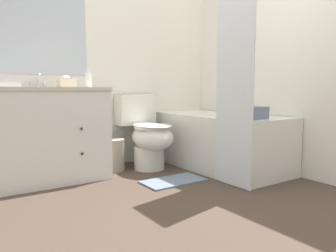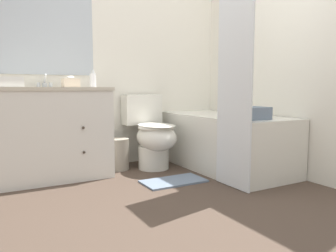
{
  "view_description": "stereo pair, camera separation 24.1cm",
  "coord_description": "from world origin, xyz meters",
  "px_view_note": "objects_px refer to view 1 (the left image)",
  "views": [
    {
      "loc": [
        -1.42,
        -1.55,
        0.81
      ],
      "look_at": [
        0.14,
        0.74,
        0.5
      ],
      "focal_mm": 35.0,
      "sensor_mm": 36.0,
      "label": 1
    },
    {
      "loc": [
        -1.21,
        -1.67,
        0.81
      ],
      "look_at": [
        0.14,
        0.74,
        0.5
      ],
      "focal_mm": 35.0,
      "sensor_mm": 36.0,
      "label": 2
    }
  ],
  "objects_px": {
    "bath_mat": "(173,181)",
    "wastebasket": "(113,155)",
    "vanity_cabinet": "(45,134)",
    "sink_faucet": "(38,83)",
    "toilet": "(148,134)",
    "bath_towel_folded": "(247,113)",
    "hand_towel_folded": "(0,82)",
    "bathtub": "(219,141)",
    "soap_dispenser": "(88,80)",
    "tissue_box": "(66,82)"
  },
  "relations": [
    {
      "from": "sink_faucet",
      "to": "vanity_cabinet",
      "type": "bearing_deg",
      "value": -90.0
    },
    {
      "from": "hand_towel_folded",
      "to": "bath_towel_folded",
      "type": "distance_m",
      "value": 2.01
    },
    {
      "from": "soap_dispenser",
      "to": "hand_towel_folded",
      "type": "bearing_deg",
      "value": -167.27
    },
    {
      "from": "sink_faucet",
      "to": "bath_mat",
      "type": "distance_m",
      "value": 1.5
    },
    {
      "from": "hand_towel_folded",
      "to": "bath_mat",
      "type": "xyz_separation_m",
      "value": [
        1.26,
        -0.51,
        -0.86
      ]
    },
    {
      "from": "soap_dispenser",
      "to": "bath_towel_folded",
      "type": "relative_size",
      "value": 0.53
    },
    {
      "from": "bathtub",
      "to": "hand_towel_folded",
      "type": "bearing_deg",
      "value": 170.67
    },
    {
      "from": "wastebasket",
      "to": "bath_mat",
      "type": "bearing_deg",
      "value": -68.44
    },
    {
      "from": "sink_faucet",
      "to": "hand_towel_folded",
      "type": "bearing_deg",
      "value": -137.58
    },
    {
      "from": "vanity_cabinet",
      "to": "toilet",
      "type": "height_order",
      "value": "vanity_cabinet"
    },
    {
      "from": "hand_towel_folded",
      "to": "bathtub",
      "type": "bearing_deg",
      "value": -9.33
    },
    {
      "from": "tissue_box",
      "to": "hand_towel_folded",
      "type": "bearing_deg",
      "value": -166.75
    },
    {
      "from": "sink_faucet",
      "to": "toilet",
      "type": "distance_m",
      "value": 1.13
    },
    {
      "from": "vanity_cabinet",
      "to": "wastebasket",
      "type": "distance_m",
      "value": 0.69
    },
    {
      "from": "toilet",
      "to": "bathtub",
      "type": "xyz_separation_m",
      "value": [
        0.63,
        -0.36,
        -0.07
      ]
    },
    {
      "from": "bath_towel_folded",
      "to": "bath_mat",
      "type": "bearing_deg",
      "value": 151.89
    },
    {
      "from": "vanity_cabinet",
      "to": "hand_towel_folded",
      "type": "xyz_separation_m",
      "value": [
        -0.35,
        -0.14,
        0.45
      ]
    },
    {
      "from": "sink_faucet",
      "to": "bath_mat",
      "type": "height_order",
      "value": "sink_faucet"
    },
    {
      "from": "toilet",
      "to": "sink_faucet",
      "type": "bearing_deg",
      "value": 164.26
    },
    {
      "from": "tissue_box",
      "to": "hand_towel_folded",
      "type": "height_order",
      "value": "tissue_box"
    },
    {
      "from": "vanity_cabinet",
      "to": "soap_dispenser",
      "type": "bearing_deg",
      "value": 3.75
    },
    {
      "from": "vanity_cabinet",
      "to": "sink_faucet",
      "type": "height_order",
      "value": "sink_faucet"
    },
    {
      "from": "bathtub",
      "to": "hand_towel_folded",
      "type": "xyz_separation_m",
      "value": [
        -1.96,
        0.32,
        0.59
      ]
    },
    {
      "from": "tissue_box",
      "to": "bath_towel_folded",
      "type": "distance_m",
      "value": 1.61
    },
    {
      "from": "toilet",
      "to": "bath_towel_folded",
      "type": "distance_m",
      "value": 1.02
    },
    {
      "from": "bath_towel_folded",
      "to": "hand_towel_folded",
      "type": "bearing_deg",
      "value": 155.92
    },
    {
      "from": "tissue_box",
      "to": "toilet",
      "type": "bearing_deg",
      "value": -6.19
    },
    {
      "from": "toilet",
      "to": "bath_towel_folded",
      "type": "xyz_separation_m",
      "value": [
        0.5,
        -0.86,
        0.25
      ]
    },
    {
      "from": "bath_mat",
      "to": "wastebasket",
      "type": "bearing_deg",
      "value": 111.56
    },
    {
      "from": "toilet",
      "to": "hand_towel_folded",
      "type": "distance_m",
      "value": 1.42
    },
    {
      "from": "bathtub",
      "to": "bath_mat",
      "type": "relative_size",
      "value": 2.66
    },
    {
      "from": "toilet",
      "to": "soap_dispenser",
      "type": "relative_size",
      "value": 4.69
    },
    {
      "from": "toilet",
      "to": "tissue_box",
      "type": "xyz_separation_m",
      "value": [
        -0.78,
        0.08,
        0.51
      ]
    },
    {
      "from": "bathtub",
      "to": "bath_mat",
      "type": "bearing_deg",
      "value": -164.95
    },
    {
      "from": "bath_towel_folded",
      "to": "toilet",
      "type": "bearing_deg",
      "value": 120.18
    },
    {
      "from": "sink_faucet",
      "to": "bath_towel_folded",
      "type": "bearing_deg",
      "value": -37.52
    },
    {
      "from": "tissue_box",
      "to": "bath_mat",
      "type": "bearing_deg",
      "value": -41.9
    },
    {
      "from": "bathtub",
      "to": "soap_dispenser",
      "type": "height_order",
      "value": "soap_dispenser"
    },
    {
      "from": "sink_faucet",
      "to": "soap_dispenser",
      "type": "xyz_separation_m",
      "value": [
        0.41,
        -0.15,
        0.04
      ]
    },
    {
      "from": "soap_dispenser",
      "to": "tissue_box",
      "type": "bearing_deg",
      "value": -168.57
    },
    {
      "from": "vanity_cabinet",
      "to": "toilet",
      "type": "distance_m",
      "value": 0.98
    },
    {
      "from": "vanity_cabinet",
      "to": "tissue_box",
      "type": "bearing_deg",
      "value": -4.97
    },
    {
      "from": "tissue_box",
      "to": "soap_dispenser",
      "type": "relative_size",
      "value": 0.89
    },
    {
      "from": "hand_towel_folded",
      "to": "bath_mat",
      "type": "distance_m",
      "value": 1.6
    },
    {
      "from": "bathtub",
      "to": "sink_faucet",
      "type": "bearing_deg",
      "value": 158.33
    },
    {
      "from": "vanity_cabinet",
      "to": "bath_towel_folded",
      "type": "distance_m",
      "value": 1.77
    },
    {
      "from": "toilet",
      "to": "bath_towel_folded",
      "type": "bearing_deg",
      "value": -59.82
    },
    {
      "from": "toilet",
      "to": "tissue_box",
      "type": "height_order",
      "value": "tissue_box"
    },
    {
      "from": "bathtub",
      "to": "soap_dispenser",
      "type": "xyz_separation_m",
      "value": [
        -1.2,
        0.49,
        0.62
      ]
    },
    {
      "from": "vanity_cabinet",
      "to": "toilet",
      "type": "xyz_separation_m",
      "value": [
        0.98,
        -0.1,
        -0.07
      ]
    }
  ]
}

